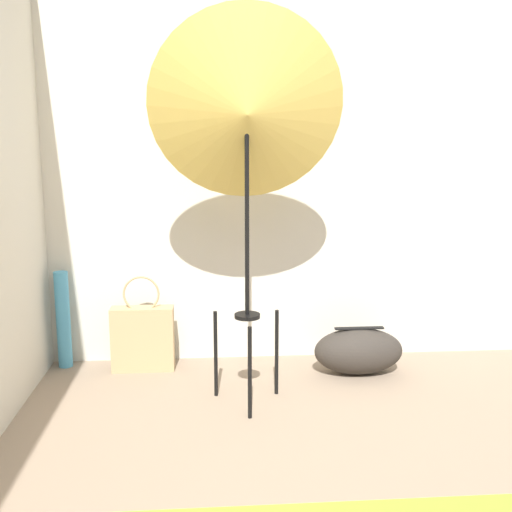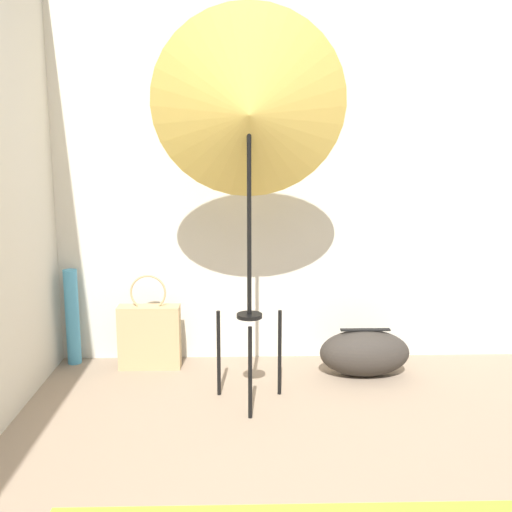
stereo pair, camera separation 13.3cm
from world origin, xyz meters
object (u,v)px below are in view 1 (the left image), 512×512
photo_umbrella (247,112)px  paper_roll (63,320)px  tote_bag (143,337)px  duffel_bag (358,351)px

photo_umbrella → paper_roll: (-1.05, 0.59, -1.17)m
photo_umbrella → tote_bag: photo_umbrella is taller
photo_umbrella → duffel_bag: photo_umbrella is taller
duffel_bag → photo_umbrella: bearing=-152.4°
photo_umbrella → duffel_bag: bearing=27.6°
duffel_bag → paper_roll: bearing=172.0°
photo_umbrella → duffel_bag: size_ratio=3.78×
tote_bag → paper_roll: (-0.47, 0.09, 0.09)m
tote_bag → duffel_bag: bearing=-7.0°
photo_umbrella → paper_roll: size_ratio=3.35×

